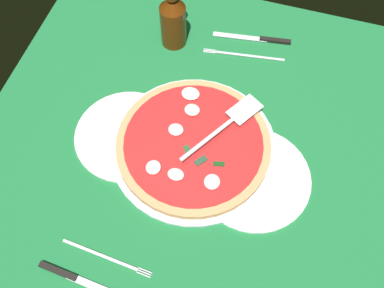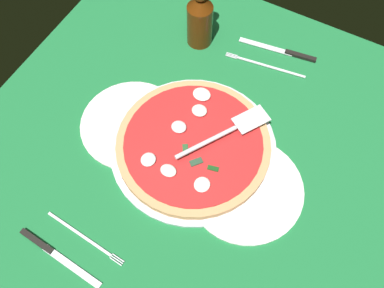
% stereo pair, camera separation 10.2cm
% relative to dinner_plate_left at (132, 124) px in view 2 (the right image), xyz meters
% --- Properties ---
extents(ground_plane, '(1.00, 1.00, 0.01)m').
position_rel_dinner_plate_left_xyz_m(ground_plane, '(0.16, 0.02, -0.01)').
color(ground_plane, '#1B6934').
extents(pizza_pan, '(0.38, 0.38, 0.01)m').
position_rel_dinner_plate_left_xyz_m(pizza_pan, '(0.15, 0.01, 0.00)').
color(pizza_pan, silver).
rests_on(pizza_pan, ground_plane).
extents(dinner_plate_left, '(0.24, 0.24, 0.01)m').
position_rel_dinner_plate_left_xyz_m(dinner_plate_left, '(0.00, 0.00, 0.00)').
color(dinner_plate_left, silver).
rests_on(dinner_plate_left, ground_plane).
extents(dinner_plate_right, '(0.25, 0.25, 0.01)m').
position_rel_dinner_plate_left_xyz_m(dinner_plate_right, '(0.31, -0.02, 0.00)').
color(dinner_plate_right, white).
rests_on(dinner_plate_right, ground_plane).
extents(pizza, '(0.35, 0.35, 0.03)m').
position_rel_dinner_plate_left_xyz_m(pizza, '(0.15, 0.01, 0.02)').
color(pizza, tan).
rests_on(pizza, pizza_pan).
extents(pizza_server, '(0.15, 0.21, 0.01)m').
position_rel_dinner_plate_left_xyz_m(pizza_server, '(0.21, 0.06, 0.04)').
color(pizza_server, silver).
rests_on(pizza_server, pizza).
extents(place_setting_near, '(0.22, 0.15, 0.01)m').
position_rel_dinner_plate_left_xyz_m(place_setting_near, '(0.04, -0.31, -0.00)').
color(place_setting_near, silver).
rests_on(place_setting_near, ground_plane).
extents(place_setting_far, '(0.23, 0.16, 0.01)m').
position_rel_dinner_plate_left_xyz_m(place_setting_far, '(0.21, 0.34, -0.00)').
color(place_setting_far, white).
rests_on(place_setting_far, ground_plane).
extents(beer_bottle, '(0.07, 0.07, 0.22)m').
position_rel_dinner_plate_left_xyz_m(beer_bottle, '(0.02, 0.30, 0.08)').
color(beer_bottle, '#4C2207').
rests_on(beer_bottle, ground_plane).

